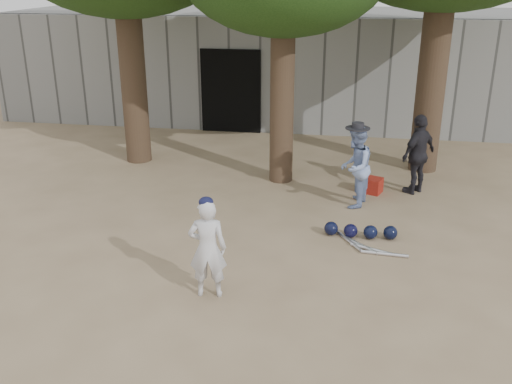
% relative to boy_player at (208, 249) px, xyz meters
% --- Properties ---
extents(ground, '(70.00, 70.00, 0.00)m').
position_rel_boy_player_xyz_m(ground, '(-0.20, 0.48, -0.69)').
color(ground, '#937C5E').
rests_on(ground, ground).
extents(boy_player, '(0.55, 0.40, 1.39)m').
position_rel_boy_player_xyz_m(boy_player, '(0.00, 0.00, 0.00)').
color(boy_player, silver).
rests_on(boy_player, ground).
extents(spectator_blue, '(0.72, 0.84, 1.52)m').
position_rel_boy_player_xyz_m(spectator_blue, '(1.90, 3.50, 0.07)').
color(spectator_blue, '#8196C7').
rests_on(spectator_blue, ground).
extents(spectator_dark, '(0.89, 0.95, 1.57)m').
position_rel_boy_player_xyz_m(spectator_dark, '(3.11, 4.39, 0.09)').
color(spectator_dark, black).
rests_on(spectator_dark, ground).
extents(red_bag, '(0.51, 0.45, 0.30)m').
position_rel_boy_player_xyz_m(red_bag, '(2.24, 4.25, -0.54)').
color(red_bag, '#A82C16').
rests_on(red_bag, ground).
extents(back_building, '(16.00, 5.24, 3.00)m').
position_rel_boy_player_xyz_m(back_building, '(-0.20, 10.81, 0.81)').
color(back_building, gray).
rests_on(back_building, ground).
extents(helmet_row, '(1.19, 0.27, 0.23)m').
position_rel_boy_player_xyz_m(helmet_row, '(2.03, 2.13, -0.58)').
color(helmet_row, black).
rests_on(helmet_row, ground).
extents(bat_pile, '(1.11, 0.74, 0.06)m').
position_rel_boy_player_xyz_m(bat_pile, '(2.13, 1.72, -0.66)').
color(bat_pile, silver).
rests_on(bat_pile, ground).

